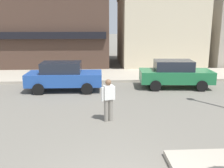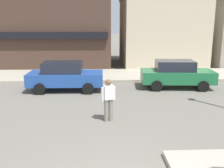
% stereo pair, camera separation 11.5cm
% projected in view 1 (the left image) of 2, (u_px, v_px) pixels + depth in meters
% --- Properties ---
extents(kerb_far, '(80.00, 4.00, 0.15)m').
position_uv_depth(kerb_far, '(103.00, 75.00, 18.06)').
color(kerb_far, '#A89E8C').
rests_on(kerb_far, ground).
extents(parked_car_nearest, '(4.02, 1.92, 1.56)m').
position_uv_depth(parked_car_nearest, '(64.00, 76.00, 14.13)').
color(parked_car_nearest, '#234C9E').
rests_on(parked_car_nearest, ground).
extents(parked_car_second, '(4.12, 2.11, 1.56)m').
position_uv_depth(parked_car_second, '(175.00, 74.00, 14.78)').
color(parked_car_second, '#1E6B3D').
rests_on(parked_car_second, ground).
extents(pedestrian_crossing_near, '(0.55, 0.33, 1.61)m').
position_uv_depth(pedestrian_crossing_near, '(108.00, 99.00, 9.70)').
color(pedestrian_crossing_near, gray).
rests_on(pedestrian_crossing_near, ground).
extents(building_corner_shop, '(9.44, 10.02, 7.77)m').
position_uv_depth(building_corner_shop, '(56.00, 19.00, 23.51)').
color(building_corner_shop, '#473328').
rests_on(building_corner_shop, ground).
extents(building_storefront_left_near, '(6.68, 7.08, 5.75)m').
position_uv_depth(building_storefront_left_near, '(158.00, 31.00, 22.88)').
color(building_storefront_left_near, beige).
rests_on(building_storefront_left_near, ground).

